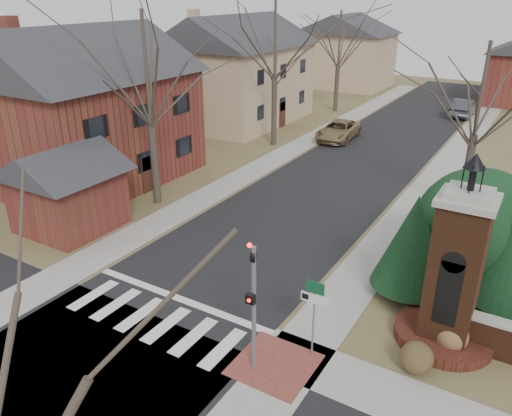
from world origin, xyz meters
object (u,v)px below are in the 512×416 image
Objects in this scene: brick_gate_monument at (453,284)px; traffic_signal_pole at (253,297)px; pickup_truck at (339,130)px; distant_car at (463,108)px; sign_post at (314,304)px.

traffic_signal_pole is at bearing -136.76° from brick_gate_monument.
brick_gate_monument is 24.30m from pickup_truck.
brick_gate_monument is 1.26× the size of pickup_truck.
distant_car is at bearing 99.37° from brick_gate_monument.
brick_gate_monument is at bearing 41.42° from sign_post.
sign_post is (1.29, 1.41, -0.64)m from traffic_signal_pole.
brick_gate_monument is at bearing -62.21° from pickup_truck.
pickup_truck is (-8.99, 23.86, -1.24)m from sign_post.
traffic_signal_pole reaches higher than distant_car.
pickup_truck is at bearing 62.52° from distant_car.
traffic_signal_pole reaches higher than pickup_truck.
pickup_truck is at bearing 120.74° from brick_gate_monument.
sign_post is at bearing 93.36° from distant_car.
brick_gate_monument is at bearing 99.34° from distant_car.
sign_post is 25.52m from pickup_truck.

